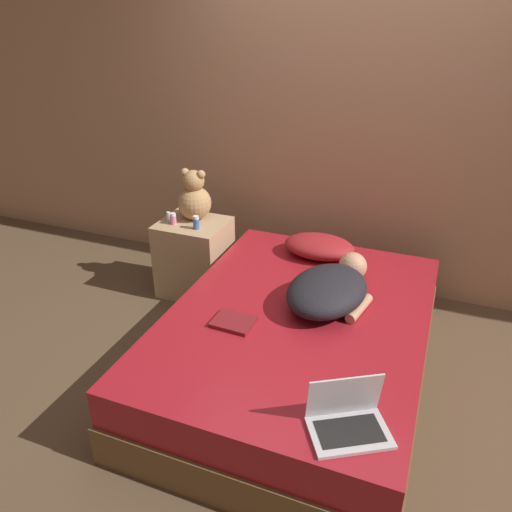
% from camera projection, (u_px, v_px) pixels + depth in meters
% --- Properties ---
extents(ground_plane, '(12.00, 12.00, 0.00)m').
position_uv_depth(ground_plane, '(296.00, 374.00, 3.07)').
color(ground_plane, brown).
extents(wall_back, '(8.00, 0.06, 2.60)m').
position_uv_depth(wall_back, '(357.00, 119.00, 3.54)').
color(wall_back, tan).
rests_on(wall_back, ground_plane).
extents(bed, '(1.46, 2.01, 0.45)m').
position_uv_depth(bed, '(297.00, 345.00, 2.97)').
color(bed, brown).
rests_on(bed, ground_plane).
extents(nightstand, '(0.49, 0.43, 0.58)m').
position_uv_depth(nightstand, '(195.00, 257.00, 3.83)').
color(nightstand, tan).
rests_on(nightstand, ground_plane).
extents(pillow, '(0.49, 0.34, 0.14)m').
position_uv_depth(pillow, '(319.00, 246.00, 3.48)').
color(pillow, maroon).
rests_on(pillow, bed).
extents(person_lying, '(0.54, 0.79, 0.20)m').
position_uv_depth(person_lying, '(330.00, 288.00, 2.92)').
color(person_lying, black).
rests_on(person_lying, bed).
extents(laptop, '(0.40, 0.36, 0.23)m').
position_uv_depth(laptop, '(347.00, 418.00, 2.07)').
color(laptop, silver).
rests_on(laptop, bed).
extents(teddy_bear, '(0.25, 0.25, 0.38)m').
position_uv_depth(teddy_bear, '(194.00, 198.00, 3.68)').
color(teddy_bear, tan).
rests_on(teddy_bear, nightstand).
extents(bottle_pink, '(0.04, 0.04, 0.09)m').
position_uv_depth(bottle_pink, '(173.00, 219.00, 3.65)').
color(bottle_pink, pink).
rests_on(bottle_pink, nightstand).
extents(bottle_blue, '(0.04, 0.04, 0.10)m').
position_uv_depth(bottle_blue, '(196.00, 223.00, 3.57)').
color(bottle_blue, '#3866B2').
rests_on(bottle_blue, nightstand).
extents(bottle_clear, '(0.04, 0.04, 0.07)m').
position_uv_depth(bottle_clear, '(169.00, 217.00, 3.70)').
color(bottle_clear, silver).
rests_on(bottle_clear, nightstand).
extents(book, '(0.23, 0.19, 0.02)m').
position_uv_depth(book, '(233.00, 322.00, 2.77)').
color(book, maroon).
rests_on(book, bed).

